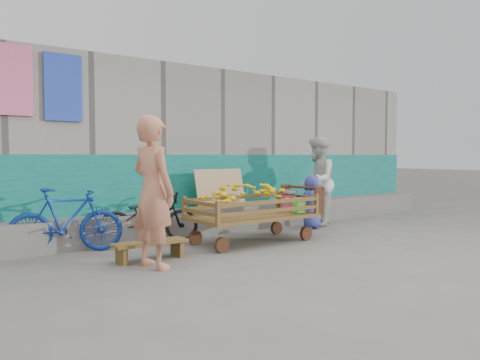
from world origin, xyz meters
TOP-DOWN VIEW (x-y plane):
  - ground at (0.00, 0.00)m, footprint 80.00×80.00m
  - building_wall at (-0.00, 4.05)m, footprint 12.00×3.50m
  - banana_cart at (0.14, 1.14)m, footprint 2.18×1.00m
  - bench at (-1.67, 0.96)m, footprint 1.00×0.30m
  - vendor_man at (-1.82, 0.56)m, footprint 0.58×0.76m
  - woman at (2.32, 1.80)m, footprint 1.08×1.05m
  - child at (1.95, 1.58)m, footprint 0.53×0.38m
  - bicycle_dark at (-1.17, 2.05)m, footprint 1.65×1.03m
  - bicycle_blue at (-2.44, 2.05)m, footprint 1.61×0.83m

SIDE VIEW (x-z plane):
  - ground at x=0.00m, z-range 0.00..0.00m
  - bench at x=-1.67m, z-range 0.06..0.31m
  - bicycle_dark at x=-1.17m, z-range 0.00..0.82m
  - bicycle_blue at x=-2.44m, z-range 0.00..0.93m
  - child at x=1.95m, z-range 0.00..1.00m
  - banana_cart at x=0.14m, z-range 0.16..1.10m
  - woman at x=2.32m, z-range 0.00..1.76m
  - vendor_man at x=-1.82m, z-range 0.00..1.87m
  - building_wall at x=0.00m, z-range -0.03..2.97m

